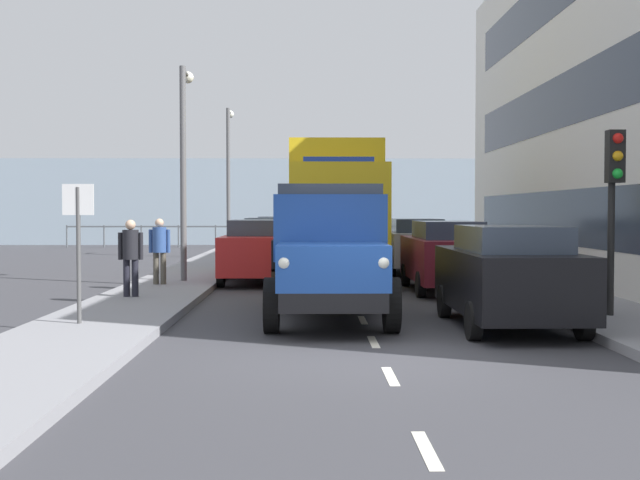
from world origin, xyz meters
TOP-DOWN VIEW (x-y plane):
  - ground_plane at (0.00, -12.10)m, footprint 80.00×80.00m
  - sidewalk_left at (-4.43, -12.10)m, footprint 2.23×42.73m
  - sidewalk_right at (4.43, -12.10)m, footprint 2.23×42.73m
  - road_centreline_markings at (0.00, -11.66)m, footprint 0.12×38.62m
  - sea_horizon at (0.00, -36.47)m, footprint 80.00×0.80m
  - seawall_railing at (-0.00, -32.87)m, footprint 28.08×0.08m
  - truck_vintage_blue at (0.60, -3.32)m, footprint 2.17×5.64m
  - lorry_cargo_yellow at (0.23, -11.98)m, footprint 2.58×8.20m
  - car_black_kerbside_near at (-2.37, -2.52)m, footprint 1.86×4.30m
  - car_maroon_kerbside_1 at (-2.37, -8.69)m, footprint 1.79×4.56m
  - car_silver_kerbside_2 at (-2.37, -14.60)m, footprint 1.86×4.55m
  - car_red_oppositeside_0 at (2.37, -11.24)m, footprint 1.91×4.41m
  - car_grey_oppositeside_1 at (2.37, -17.25)m, footprint 1.93×4.62m
  - car_white_oppositeside_2 at (2.37, -23.79)m, footprint 1.87×4.14m
  - pedestrian_strolling at (4.74, -6.22)m, footprint 0.53×0.34m
  - pedestrian_by_lamp at (4.66, -9.11)m, footprint 0.53×0.34m
  - traffic_light_near at (-4.28, -2.92)m, footprint 0.28×0.41m
  - lamp_post_promenade at (4.23, -10.36)m, footprint 0.32×1.14m
  - lamp_post_far at (4.31, -23.02)m, footprint 0.32×1.14m
  - street_sign at (4.68, -2.11)m, footprint 0.50×0.07m

SIDE VIEW (x-z plane):
  - ground_plane at x=0.00m, z-range 0.00..0.00m
  - road_centreline_markings at x=0.00m, z-range 0.00..0.01m
  - sidewalk_left at x=-4.43m, z-range 0.00..0.15m
  - sidewalk_right at x=4.43m, z-range 0.00..0.15m
  - car_white_oppositeside_2 at x=2.37m, z-range 0.04..1.76m
  - car_black_kerbside_near at x=-2.37m, z-range 0.04..1.76m
  - car_maroon_kerbside_1 at x=-2.37m, z-range 0.04..1.76m
  - car_red_oppositeside_0 at x=2.37m, z-range 0.04..1.76m
  - car_silver_kerbside_2 at x=-2.37m, z-range 0.04..1.76m
  - car_grey_oppositeside_1 at x=2.37m, z-range 0.04..1.76m
  - seawall_railing at x=0.00m, z-range 0.32..1.52m
  - pedestrian_by_lamp at x=4.66m, z-range 0.29..1.92m
  - pedestrian_strolling at x=4.74m, z-range 0.29..1.92m
  - truck_vintage_blue at x=0.60m, z-range -0.04..2.39m
  - street_sign at x=4.68m, z-range 0.56..2.81m
  - lorry_cargo_yellow at x=0.23m, z-range 0.14..4.01m
  - traffic_light_near at x=-4.28m, z-range 0.87..4.07m
  - sea_horizon at x=0.00m, z-range 0.00..5.00m
  - lamp_post_promenade at x=4.23m, z-range 0.74..6.32m
  - lamp_post_far at x=4.31m, z-range 0.76..6.85m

